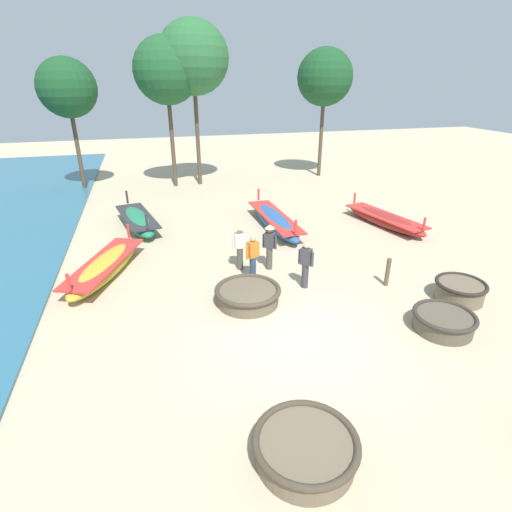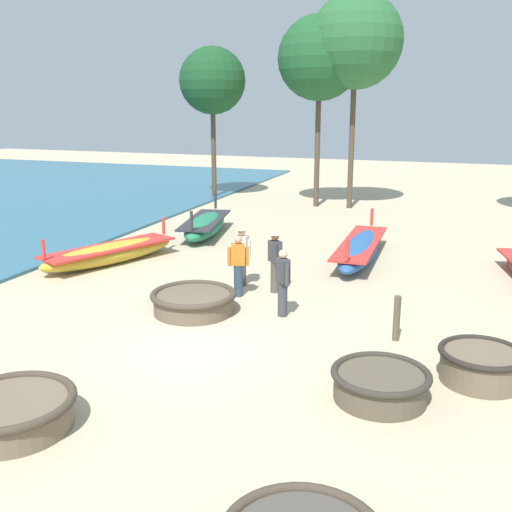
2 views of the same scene
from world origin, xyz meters
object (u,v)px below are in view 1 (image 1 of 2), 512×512
at_px(coracle_far_right, 460,290).
at_px(tree_center, 193,58).
at_px(coracle_tilted, 248,294).
at_px(coracle_beside_post, 305,448).
at_px(coracle_far_left, 444,321).
at_px(tree_left_mid, 166,71).
at_px(tree_rightmost, 67,88).
at_px(long_boat_blue_hull, 385,219).
at_px(fisherman_standing_right, 306,264).
at_px(long_boat_white_hull, 275,220).
at_px(mooring_post_mid_beach, 388,272).
at_px(tree_leftmost, 325,78).
at_px(long_boat_ochre_hull, 138,221).
at_px(fisherman_by_coracle, 240,244).
at_px(long_boat_red_hull, 105,267).
at_px(fisherman_with_hat, 270,244).
at_px(fisherman_crouching, 253,256).

relative_size(coracle_far_right, tree_center, 0.16).
distance_m(coracle_tilted, coracle_beside_post, 5.56).
xyz_separation_m(coracle_far_left, tree_left_mid, (-5.55, 17.84, 6.30)).
height_order(coracle_far_right, tree_rightmost, tree_rightmost).
bearing_deg(long_boat_blue_hull, tree_center, 124.79).
xyz_separation_m(long_boat_blue_hull, fisherman_standing_right, (-5.74, -4.53, 0.54)).
height_order(coracle_tilted, long_boat_blue_hull, long_boat_blue_hull).
xyz_separation_m(long_boat_white_hull, tree_left_mid, (-3.64, 8.96, 6.24)).
distance_m(long_boat_white_hull, long_boat_blue_hull, 5.07).
relative_size(mooring_post_mid_beach, tree_left_mid, 0.11).
height_order(fisherman_standing_right, mooring_post_mid_beach, fisherman_standing_right).
bearing_deg(tree_left_mid, tree_leftmost, 1.71).
bearing_deg(long_boat_ochre_hull, long_boat_blue_hull, -13.68).
height_order(fisherman_by_coracle, tree_leftmost, tree_leftmost).
distance_m(long_boat_ochre_hull, tree_center, 10.88).
relative_size(coracle_tilted, fisherman_standing_right, 1.28).
height_order(coracle_tilted, coracle_beside_post, coracle_beside_post).
bearing_deg(coracle_beside_post, fisherman_by_coracle, 85.02).
xyz_separation_m(long_boat_red_hull, mooring_post_mid_beach, (8.92, -3.22, 0.16)).
relative_size(coracle_tilted, tree_rightmost, 0.27).
height_order(tree_left_mid, tree_center, tree_center).
relative_size(long_boat_ochre_hull, tree_left_mid, 0.53).
xyz_separation_m(fisherman_by_coracle, tree_leftmost, (8.70, 13.01, 5.28)).
distance_m(coracle_tilted, coracle_far_right, 6.47).
bearing_deg(coracle_beside_post, fisherman_with_hat, 77.51).
relative_size(coracle_far_left, tree_center, 0.18).
xyz_separation_m(coracle_far_right, long_boat_blue_hull, (1.48, 6.53, -0.03)).
xyz_separation_m(coracle_tilted, tree_left_mid, (-0.83, 15.06, 6.30)).
bearing_deg(fisherman_standing_right, tree_rightmost, 118.58).
height_order(coracle_tilted, long_boat_white_hull, long_boat_white_hull).
relative_size(fisherman_crouching, tree_center, 0.17).
bearing_deg(fisherman_by_coracle, tree_leftmost, 56.22).
height_order(coracle_far_left, long_boat_red_hull, long_boat_red_hull).
distance_m(coracle_far_right, fisherman_by_coracle, 7.15).
relative_size(long_boat_blue_hull, fisherman_crouching, 3.04).
height_order(fisherman_by_coracle, tree_rightmost, tree_rightmost).
relative_size(coracle_beside_post, long_boat_white_hull, 0.35).
height_order(coracle_far_left, long_boat_white_hull, long_boat_white_hull).
distance_m(long_boat_red_hull, tree_center, 14.76).
distance_m(coracle_far_right, tree_left_mid, 19.11).
relative_size(long_boat_red_hull, fisherman_by_coracle, 2.81).
height_order(coracle_far_left, coracle_beside_post, same).
distance_m(long_boat_ochre_hull, fisherman_by_coracle, 6.38).
relative_size(coracle_tilted, long_boat_white_hull, 0.37).
distance_m(long_boat_red_hull, mooring_post_mid_beach, 9.48).
bearing_deg(tree_center, tree_leftmost, 1.52).
distance_m(coracle_tilted, tree_center, 16.68).
bearing_deg(fisherman_by_coracle, tree_center, 88.19).
height_order(coracle_tilted, fisherman_with_hat, fisherman_with_hat).
distance_m(coracle_beside_post, tree_leftmost, 23.68).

